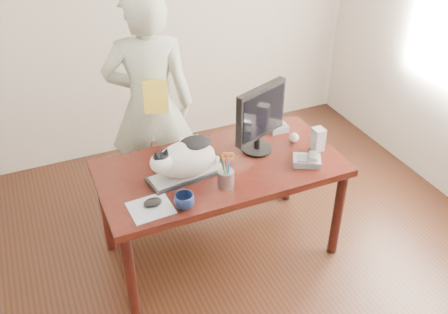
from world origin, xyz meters
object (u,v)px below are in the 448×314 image
Objects in this scene: monitor at (260,116)px; book_stack at (193,145)px; mouse at (153,202)px; coffee_mug at (184,201)px; pen_cup at (226,177)px; speaker at (318,139)px; baseball at (294,138)px; cat at (184,158)px; person at (150,107)px; phone at (307,160)px; desk at (216,177)px; keyboard at (187,174)px; calculator at (275,126)px.

book_stack is (-0.41, 0.19, -0.24)m from monitor.
coffee_mug is (0.16, -0.09, 0.02)m from mouse.
pen_cup reaches higher than speaker.
monitor is at bearing -178.43° from baseball.
cat reaches higher than mouse.
monitor is 0.51m from book_stack.
person is at bearing 83.81° from coffee_mug.
coffee_mug is 0.54× the size of phone.
monitor reaches higher than speaker.
person reaches higher than desk.
desk is 13.85× the size of mouse.
keyboard is 4.54× the size of mouse.
speaker is at bearing 68.20° from phone.
cat is 7.15× the size of baseball.
keyboard is 0.85m from calculator.
desk is 0.90× the size of person.
coffee_mug is at bearing -173.40° from monitor.
baseball is 1.07m from person.
calculator is (1.09, 0.50, 0.00)m from mouse.
phone is 0.49m from calculator.
calculator is at bearing 12.60° from cat.
person reaches higher than pen_cup.
mouse is at bearing -150.00° from phone.
keyboard is 0.13m from cat.
person is (-0.78, 0.93, 0.11)m from phone.
phone is (0.78, -0.19, 0.01)m from keyboard.
keyboard is 3.21× the size of speaker.
cat is at bearing 69.58° from coffee_mug.
baseball reaches higher than desk.
cat is 2.00× the size of book_stack.
person is (0.28, 0.94, 0.11)m from mouse.
calculator is at bearing 20.17° from desk.
baseball is (0.95, 0.38, -0.01)m from coffee_mug.
book_stack reaches higher than keyboard.
coffee_mug is at bearing -118.40° from cat.
monitor is 0.50m from pen_cup.
mouse is at bearing -155.74° from calculator.
monitor is 4.05× the size of coffee_mug.
desk is 3.31× the size of monitor.
person reaches higher than mouse.
book_stack is at bearing 95.45° from pen_cup.
desk is 0.62m from calculator.
baseball is (1.12, 0.29, 0.01)m from mouse.
speaker is at bearing 3.02° from mouse.
monitor is 0.37m from baseball.
baseball is at bearing 121.76° from speaker.
monitor reaches higher than mouse.
phone is (0.53, -0.28, 0.17)m from desk.
mouse is at bearing -174.44° from speaker.
calculator is at bearing 39.00° from pen_cup.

